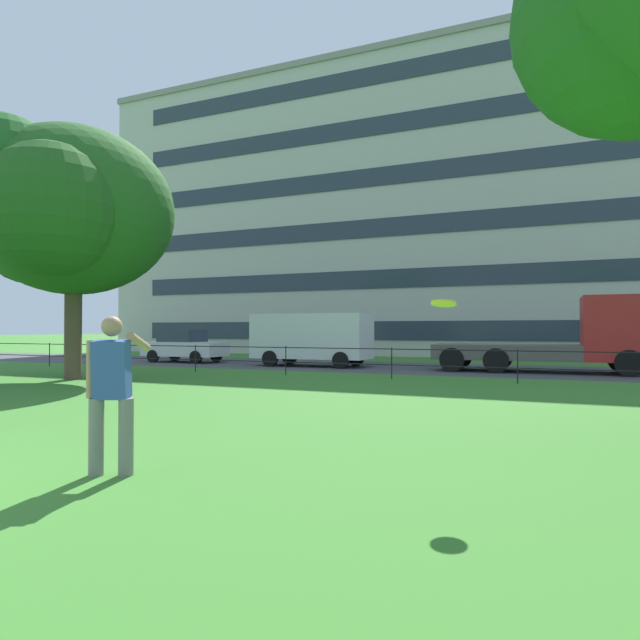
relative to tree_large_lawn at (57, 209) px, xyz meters
The scene contains 9 objects.
street_strip 13.62m from the tree_large_lawn, 53.74° to the left, with size 80.00×7.27×0.01m, color #424247.
park_fence 9.93m from the tree_large_lawn, 32.30° to the left, with size 34.00×0.04×1.00m.
tree_large_lawn is the anchor object (origin of this frame).
person_thrower 13.34m from the tree_large_lawn, 38.31° to the right, with size 0.48×0.86×1.71m.
frisbee 15.11m from the tree_large_lawn, 26.21° to the right, with size 0.30×0.29×0.08m.
car_white_far_right 10.83m from the tree_large_lawn, 104.45° to the left, with size 4.00×1.82×1.54m.
panel_van_left 11.07m from the tree_large_lawn, 64.74° to the left, with size 5.03×2.16×2.24m.
flatbed_truck_right 17.88m from the tree_large_lawn, 33.81° to the left, with size 7.37×2.62×2.75m.
apartment_building_background 26.01m from the tree_large_lawn, 80.36° to the left, with size 40.05×13.07×18.55m.
Camera 1 is at (6.96, -2.34, 1.57)m, focal length 31.37 mm.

